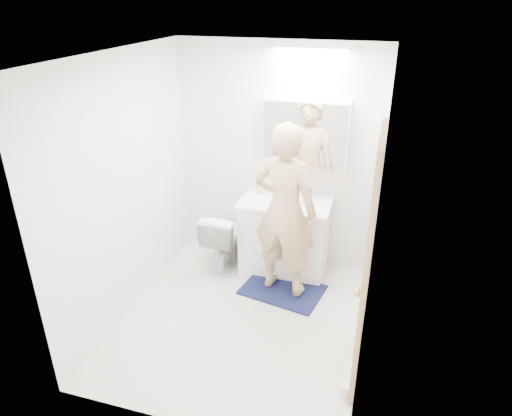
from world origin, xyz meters
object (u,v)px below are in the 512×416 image
at_px(toothbrush_cup, 307,194).
at_px(toilet_paper_roll, 346,389).
at_px(toilet, 225,238).
at_px(vanity_cabinet, 285,237).
at_px(medicine_cabinet, 305,134).
at_px(soap_bottle_b, 276,186).
at_px(soap_bottle_a, 261,183).
at_px(person, 285,211).

height_order(toothbrush_cup, toilet_paper_roll, toothbrush_cup).
bearing_deg(toilet_paper_roll, toilet, 135.33).
bearing_deg(toilet, vanity_cabinet, -167.30).
distance_m(toothbrush_cup, toilet_paper_roll, 2.06).
bearing_deg(medicine_cabinet, soap_bottle_b, -174.01).
height_order(soap_bottle_a, soap_bottle_b, soap_bottle_a).
distance_m(medicine_cabinet, toothbrush_cup, 0.64).
bearing_deg(person, vanity_cabinet, -67.54).
distance_m(medicine_cabinet, person, 0.87).
bearing_deg(vanity_cabinet, toilet_paper_roll, -61.67).
height_order(soap_bottle_a, toilet_paper_roll, soap_bottle_a).
height_order(medicine_cabinet, soap_bottle_b, medicine_cabinet).
xyz_separation_m(vanity_cabinet, toilet_paper_roll, (0.87, -1.61, -0.34)).
xyz_separation_m(soap_bottle_b, toilet_paper_roll, (1.02, -1.79, -0.85)).
relative_size(medicine_cabinet, toothbrush_cup, 9.37).
bearing_deg(soap_bottle_b, person, -68.67).
xyz_separation_m(vanity_cabinet, medicine_cabinet, (0.13, 0.21, 1.11)).
bearing_deg(vanity_cabinet, soap_bottle_a, 154.65).
distance_m(soap_bottle_a, toothbrush_cup, 0.52).
xyz_separation_m(person, toothbrush_cup, (0.11, 0.59, -0.05)).
bearing_deg(toilet_paper_roll, medicine_cabinet, 111.97).
xyz_separation_m(soap_bottle_b, toothbrush_cup, (0.35, -0.02, -0.03)).
bearing_deg(medicine_cabinet, soap_bottle_a, -172.42).
distance_m(toilet, soap_bottle_b, 0.80).
bearing_deg(soap_bottle_b, toilet_paper_roll, -60.33).
distance_m(vanity_cabinet, toothbrush_cup, 0.54).
height_order(vanity_cabinet, toilet_paper_roll, vanity_cabinet).
height_order(vanity_cabinet, soap_bottle_a, soap_bottle_a).
distance_m(vanity_cabinet, person, 0.69).
distance_m(soap_bottle_b, toothbrush_cup, 0.35).
height_order(medicine_cabinet, toothbrush_cup, medicine_cabinet).
distance_m(person, toothbrush_cup, 0.61).
xyz_separation_m(vanity_cabinet, soap_bottle_b, (-0.15, 0.18, 0.51)).
bearing_deg(toilet_paper_roll, soap_bottle_b, 119.67).
bearing_deg(toilet, toothbrush_cup, -159.29).
height_order(soap_bottle_b, toilet_paper_roll, soap_bottle_b).
distance_m(soap_bottle_a, soap_bottle_b, 0.17).
relative_size(toilet, person, 0.39).
xyz_separation_m(medicine_cabinet, toilet, (-0.78, -0.33, -1.16)).
height_order(vanity_cabinet, toilet, vanity_cabinet).
xyz_separation_m(medicine_cabinet, toilet_paper_roll, (0.73, -1.82, -1.45)).
bearing_deg(person, toothbrush_cup, -89.23).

